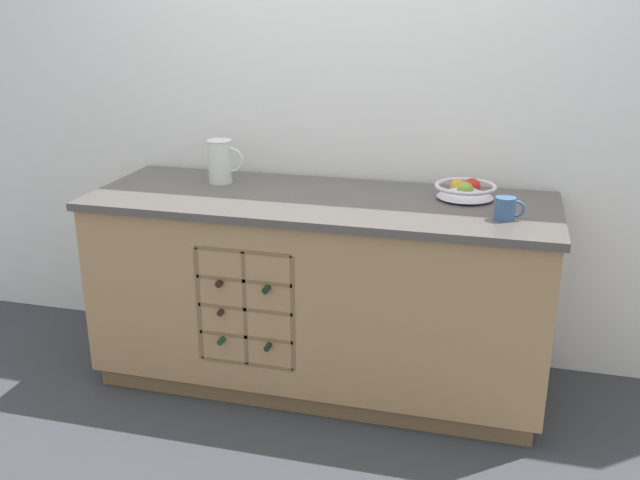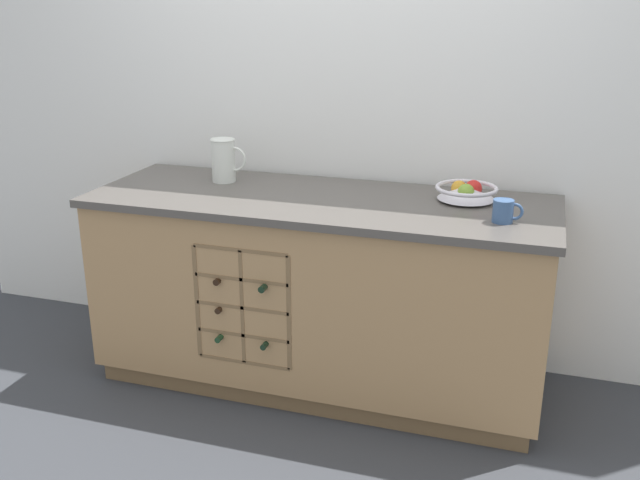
{
  "view_description": "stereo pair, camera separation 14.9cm",
  "coord_description": "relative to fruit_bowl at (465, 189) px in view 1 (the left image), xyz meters",
  "views": [
    {
      "loc": [
        0.79,
        -2.96,
        1.77
      ],
      "look_at": [
        0.0,
        0.0,
        0.71
      ],
      "focal_mm": 40.0,
      "sensor_mm": 36.0,
      "label": 1
    },
    {
      "loc": [
        0.93,
        -2.92,
        1.77
      ],
      "look_at": [
        0.0,
        0.0,
        0.71
      ],
      "focal_mm": 40.0,
      "sensor_mm": 36.0,
      "label": 2
    }
  ],
  "objects": [
    {
      "name": "fruit_bowl",
      "position": [
        0.0,
        0.0,
        0.0
      ],
      "size": [
        0.27,
        0.27,
        0.08
      ],
      "color": "silver",
      "rests_on": "kitchen_island"
    },
    {
      "name": "ceramic_mug",
      "position": [
        0.18,
        -0.28,
        0.0
      ],
      "size": [
        0.12,
        0.08,
        0.09
      ],
      "color": "#385684",
      "rests_on": "kitchen_island"
    },
    {
      "name": "kitchen_island",
      "position": [
        -0.63,
        -0.15,
        -0.49
      ],
      "size": [
        2.09,
        0.77,
        0.91
      ],
      "color": "brown",
      "rests_on": "ground_plane"
    },
    {
      "name": "back_wall",
      "position": [
        -0.63,
        0.27,
        0.32
      ],
      "size": [
        4.45,
        0.06,
        2.55
      ],
      "primitive_type": "cube",
      "color": "white",
      "rests_on": "ground_plane"
    },
    {
      "name": "ground_plane",
      "position": [
        -0.63,
        -0.15,
        -0.95
      ],
      "size": [
        14.0,
        14.0,
        0.0
      ],
      "primitive_type": "plane",
      "color": "#383A3F"
    },
    {
      "name": "white_pitcher",
      "position": [
        -1.15,
        -0.02,
        0.07
      ],
      "size": [
        0.18,
        0.12,
        0.21
      ],
      "color": "silver",
      "rests_on": "kitchen_island"
    }
  ]
}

